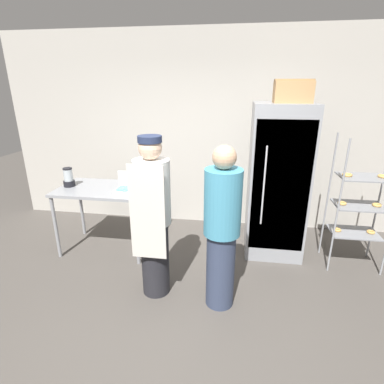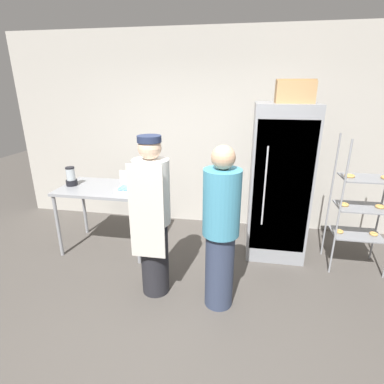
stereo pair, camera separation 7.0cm
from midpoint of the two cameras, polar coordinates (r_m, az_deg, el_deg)
name	(u,v)px [view 2 (the right image)]	position (r m, az deg, el deg)	size (l,w,h in m)	color
ground_plane	(183,323)	(3.10, -1.05, -23.63)	(14.00, 14.00, 0.00)	#4C4742
back_wall	(213,133)	(4.65, 4.52, 11.22)	(6.40, 0.12, 2.90)	#B7B2A8
refrigerator	(279,182)	(3.96, 16.66, 1.83)	(0.71, 0.77, 1.94)	gray
baking_rack	(362,206)	(4.03, 30.05, -2.36)	(0.62, 0.44, 1.61)	#93969B
prep_counter	(106,194)	(4.09, -15.63, -0.33)	(1.15, 0.74, 0.87)	gray
donut_box	(128,189)	(3.77, -11.59, 0.59)	(0.28, 0.21, 0.25)	white
blender_pitcher	(71,177)	(4.24, -21.61, 2.62)	(0.14, 0.14, 0.25)	black
cardboard_storage_box	(295,92)	(3.71, 19.54, 17.59)	(0.42, 0.27, 0.26)	#A87F51
person_baker	(153,217)	(3.03, -6.83, -4.71)	(0.36, 0.38, 1.69)	#232328
person_customer	(221,230)	(2.86, 6.20, -7.15)	(0.35, 0.35, 1.64)	#333D56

